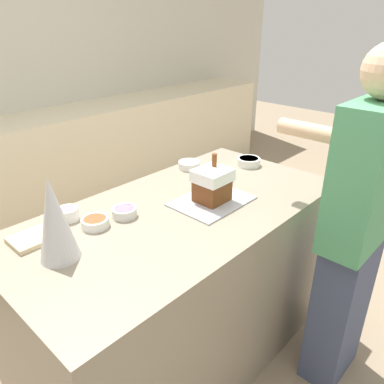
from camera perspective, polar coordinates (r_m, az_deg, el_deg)
name	(u,v)px	position (r m, az deg, el deg)	size (l,w,h in m)	color
ground_plane	(183,348)	(2.31, -1.42, -22.66)	(12.00, 12.00, 0.00)	gray
back_cabinet_block	(16,179)	(3.47, -25.26, 1.79)	(6.00, 0.60, 0.95)	beige
kitchen_island	(182,285)	(2.00, -1.56, -14.02)	(1.64, 0.84, 0.90)	gray
baking_tray	(212,201)	(1.82, 3.02, -1.37)	(0.37, 0.28, 0.01)	#B2B2BC
gingerbread_house	(212,184)	(1.78, 3.09, 1.20)	(0.16, 0.15, 0.22)	brown
decorative_tree	(54,219)	(1.42, -20.23, -3.93)	(0.15, 0.15, 0.33)	silver
candy_bowl_far_right	(95,222)	(1.65, -14.54, -4.46)	(0.12, 0.12, 0.04)	white
candy_bowl_center_rear	(189,165)	(2.21, -0.43, 4.20)	(0.13, 0.13, 0.04)	white
candy_bowl_behind_tray	(124,212)	(1.70, -10.28, -2.97)	(0.11, 0.11, 0.04)	silver
candy_bowl_beside_tree	(222,174)	(2.06, 4.66, 2.78)	(0.10, 0.10, 0.05)	white
candy_bowl_near_tray_left	(68,213)	(1.74, -18.37, -3.10)	(0.09, 0.09, 0.05)	white
candy_bowl_near_tray_right	(249,161)	(2.28, 8.61, 4.65)	(0.14, 0.14, 0.05)	white
cookbook	(32,239)	(1.64, -23.22, -6.56)	(0.16, 0.14, 0.02)	#CCB78C
person	(355,231)	(1.83, 23.62, -5.41)	(0.43, 0.54, 1.64)	#424C6B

